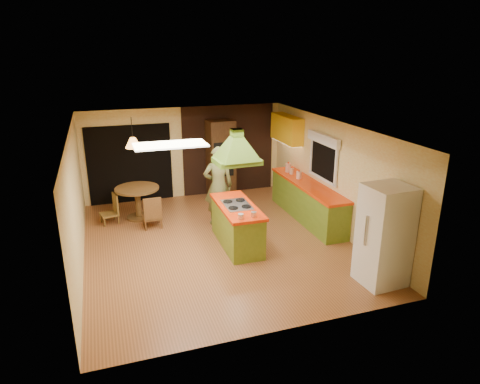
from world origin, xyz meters
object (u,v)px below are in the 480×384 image
object	(u,v)px
refrigerator	(385,236)
canister_large	(288,168)
dining_table	(137,197)
wall_oven	(221,159)
kitchen_island	(237,225)
man	(218,186)

from	to	relation	value
refrigerator	canister_large	bearing A→B (deg)	86.03
dining_table	canister_large	distance (m)	3.91
wall_oven	dining_table	xyz separation A→B (m)	(-2.41, -1.00, -0.51)
wall_oven	dining_table	size ratio (longest dim) A/B	2.02
wall_oven	kitchen_island	bearing A→B (deg)	-103.68
man	canister_large	xyz separation A→B (m)	(2.08, 0.65, 0.09)
canister_large	dining_table	bearing A→B (deg)	175.63
wall_oven	man	bearing A→B (deg)	-111.24
man	refrigerator	size ratio (longest dim) A/B	1.04
refrigerator	kitchen_island	bearing A→B (deg)	127.97
kitchen_island	canister_large	distance (m)	2.84
kitchen_island	canister_large	xyz separation A→B (m)	(2.03, 1.90, 0.57)
refrigerator	wall_oven	size ratio (longest dim) A/B	0.85
kitchen_island	dining_table	distance (m)	2.87
man	refrigerator	bearing A→B (deg)	127.84
wall_oven	dining_table	bearing A→B (deg)	-160.99
wall_oven	dining_table	world-z (taller)	wall_oven
dining_table	canister_large	size ratio (longest dim) A/B	4.73
kitchen_island	refrigerator	bearing A→B (deg)	-48.03
refrigerator	dining_table	world-z (taller)	refrigerator
kitchen_island	man	distance (m)	1.35
wall_oven	canister_large	distance (m)	1.96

